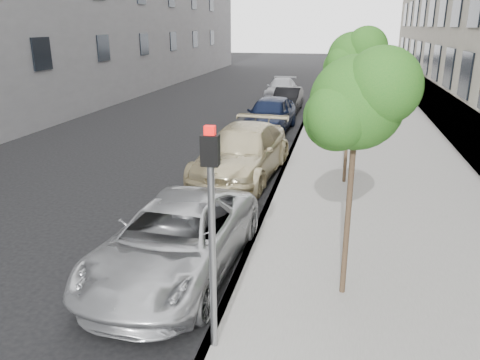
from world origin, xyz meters
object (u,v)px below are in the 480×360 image
(suv, at_px, (242,152))
(tree_far, at_px, (351,58))
(tree_near, at_px, (359,102))
(signal_pole, at_px, (212,217))
(tree_mid, at_px, (354,58))
(sedan_rear, at_px, (281,89))
(sedan_black, at_px, (287,100))
(sedan_blue, at_px, (270,114))
(minivan, at_px, (175,240))

(suv, bearing_deg, tree_far, 66.63)
(tree_near, height_order, tree_far, tree_near)
(signal_pole, bearing_deg, tree_mid, 75.02)
(tree_mid, relative_size, sedan_rear, 1.01)
(tree_mid, relative_size, sedan_black, 1.13)
(sedan_black, height_order, sedan_rear, sedan_black)
(sedan_rear, bearing_deg, tree_mid, -76.65)
(tree_far, distance_m, sedan_rear, 12.43)
(tree_mid, bearing_deg, signal_pole, -102.84)
(signal_pole, relative_size, sedan_blue, 0.71)
(tree_near, xyz_separation_m, sedan_rear, (-4.32, 24.31, -2.94))
(tree_mid, distance_m, tree_far, 6.51)
(tree_mid, relative_size, tree_far, 1.09)
(minivan, relative_size, sedan_black, 1.26)
(tree_near, relative_size, sedan_blue, 0.91)
(suv, bearing_deg, tree_mid, 0.34)
(sedan_black, bearing_deg, minivan, -88.84)
(sedan_blue, bearing_deg, tree_near, -72.87)
(signal_pole, height_order, minivan, signal_pole)
(tree_far, xyz_separation_m, suv, (-3.33, -6.25, -2.66))
(tree_mid, height_order, sedan_rear, tree_mid)
(tree_far, distance_m, suv, 7.56)
(minivan, bearing_deg, sedan_black, 92.91)
(signal_pole, relative_size, sedan_black, 0.83)
(signal_pole, height_order, sedan_blue, signal_pole)
(signal_pole, distance_m, minivan, 3.04)
(minivan, bearing_deg, sedan_rear, 95.28)
(sedan_blue, distance_m, sedan_rear, 10.52)
(signal_pole, bearing_deg, suv, 96.99)
(tree_near, height_order, sedan_blue, tree_near)
(tree_far, xyz_separation_m, signal_pole, (-1.93, -14.95, -1.23))
(tree_mid, bearing_deg, minivan, -118.09)
(tree_mid, relative_size, minivan, 0.89)
(sedan_blue, relative_size, sedan_rear, 1.05)
(tree_near, distance_m, tree_mid, 6.51)
(signal_pole, xyz_separation_m, sedan_black, (-1.40, 21.32, -1.57))
(tree_far, bearing_deg, minivan, -104.64)
(minivan, height_order, sedan_rear, minivan)
(tree_mid, bearing_deg, tree_near, -90.00)
(sedan_blue, bearing_deg, sedan_rear, 97.57)
(tree_mid, bearing_deg, suv, 175.67)
(tree_near, xyz_separation_m, tree_far, (0.00, 13.00, -0.13))
(tree_near, relative_size, sedan_black, 1.06)
(suv, relative_size, sedan_black, 1.39)
(tree_near, distance_m, sedan_rear, 24.86)
(sedan_rear, bearing_deg, sedan_black, -78.92)
(signal_pole, bearing_deg, tree_near, 43.27)
(tree_near, height_order, sedan_rear, tree_near)
(tree_near, xyz_separation_m, sedan_black, (-3.33, 19.36, -2.93))
(minivan, xyz_separation_m, suv, (0.00, 6.48, 0.11))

